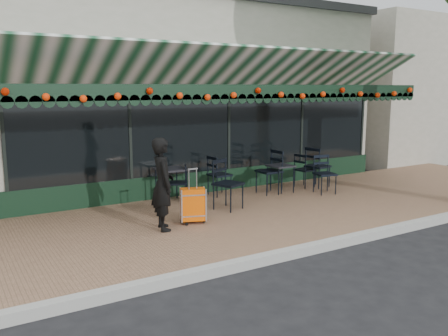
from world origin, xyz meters
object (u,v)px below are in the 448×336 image
chair_b_right (220,175)px  chair_a_right (318,167)px  suitcase (193,205)px  cafe_table_b (171,172)px  chair_a_left (269,172)px  chair_b_front (228,184)px  woman (163,184)px  chair_a_front (325,174)px  cafe_table_a (281,168)px  chair_a_extra (305,170)px  chair_b_left (178,183)px

chair_b_right → chair_a_right: bearing=-103.2°
suitcase → cafe_table_b: bearing=98.1°
chair_a_left → chair_b_front: (-1.54, -0.74, 0.00)m
woman → chair_a_right: bearing=-63.8°
chair_a_front → chair_b_front: (-2.63, -0.07, 0.06)m
chair_a_front → suitcase: bearing=-158.0°
cafe_table_a → chair_a_right: chair_a_right is taller
suitcase → chair_b_front: bearing=45.9°
chair_a_right → chair_a_extra: chair_a_right is taller
chair_a_right → chair_a_left: bearing=78.6°
suitcase → chair_b_left: 1.64m
chair_a_left → chair_a_extra: 1.17m
suitcase → chair_b_right: (1.54, 1.68, 0.12)m
suitcase → chair_b_right: size_ratio=1.09×
cafe_table_a → chair_a_extra: bearing=10.3°
cafe_table_a → chair_a_front: chair_a_front is taller
chair_a_left → cafe_table_b: bearing=-100.0°
chair_a_left → chair_a_right: 1.44m
chair_a_left → suitcase: bearing=-64.2°
woman → chair_a_front: bearing=-70.7°
chair_a_left → chair_a_extra: size_ratio=1.20×
chair_b_front → cafe_table_b: bearing=99.2°
woman → cafe_table_a: woman is taller
cafe_table_b → chair_a_extra: bearing=-4.8°
suitcase → chair_b_front: size_ratio=0.98×
chair_a_right → chair_b_front: chair_b_front is taller
woman → chair_b_front: (1.66, 0.59, -0.28)m
cafe_table_a → cafe_table_b: bearing=170.2°
suitcase → chair_a_right: size_ratio=0.99×
suitcase → chair_a_left: size_ratio=0.98×
chair_a_left → cafe_table_a: bearing=81.8°
chair_b_left → chair_b_front: 1.22m
chair_a_right → chair_a_extra: size_ratio=1.19×
chair_a_left → chair_a_right: (1.44, -0.03, -0.00)m
chair_a_right → chair_a_extra: 0.33m
chair_a_right → suitcase: bearing=96.7°
chair_a_left → chair_a_extra: (1.16, 0.11, -0.08)m
suitcase → chair_b_left: size_ratio=1.22×
chair_a_left → chair_a_front: size_ratio=1.13×
woman → suitcase: 0.77m
cafe_table_b → chair_a_right: (3.69, -0.43, -0.15)m
chair_a_right → chair_b_left: (-3.58, 0.36, -0.10)m
chair_b_right → chair_b_front: chair_b_front is taller
woman → cafe_table_b: 1.97m
suitcase → chair_a_left: (2.60, 1.25, 0.17)m
woman → chair_a_extra: 4.61m
chair_a_front → chair_a_extra: chair_a_front is taller
cafe_table_a → cafe_table_b: (-2.55, 0.44, 0.08)m
cafe_table_a → chair_a_front: 1.01m
cafe_table_a → chair_a_left: 0.31m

